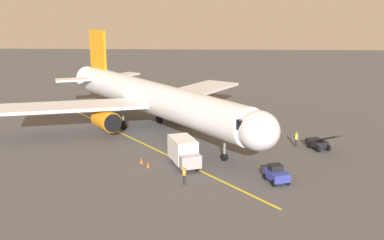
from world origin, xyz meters
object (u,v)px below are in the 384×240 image
at_px(ground_crew_marshaller, 296,139).
at_px(safety_cone_nose_left, 148,165).
at_px(baggage_cart_starboard_side, 209,109).
at_px(tug_rear_apron, 276,174).
at_px(ground_crew_wing_walker, 184,175).
at_px(belt_loader_portside, 318,143).
at_px(airplane, 152,98).
at_px(safety_cone_nose_right, 142,160).
at_px(box_truck_near_nose, 184,152).

relative_size(ground_crew_marshaller, safety_cone_nose_left, 3.11).
bearing_deg(ground_crew_marshaller, baggage_cart_starboard_side, -58.98).
bearing_deg(tug_rear_apron, ground_crew_wing_walker, 6.83).
height_order(belt_loader_portside, baggage_cart_starboard_side, belt_loader_portside).
distance_m(airplane, tug_rear_apron, 21.08).
bearing_deg(safety_cone_nose_left, ground_crew_wing_walker, 131.92).
distance_m(baggage_cart_starboard_side, safety_cone_nose_right, 22.76).
bearing_deg(safety_cone_nose_right, baggage_cart_starboard_side, -106.20).
xyz_separation_m(box_truck_near_nose, safety_cone_nose_right, (4.16, -0.53, -1.11)).
bearing_deg(airplane, tug_rear_apron, 128.04).
xyz_separation_m(ground_crew_wing_walker, safety_cone_nose_right, (4.49, -5.30, -0.61)).
height_order(ground_crew_marshaller, belt_loader_portside, belt_loader_portside).
bearing_deg(baggage_cart_starboard_side, airplane, 55.32).
distance_m(airplane, ground_crew_marshaller, 17.67).
height_order(box_truck_near_nose, baggage_cart_starboard_side, box_truck_near_nose).
relative_size(box_truck_near_nose, safety_cone_nose_right, 9.08).
relative_size(ground_crew_wing_walker, safety_cone_nose_right, 3.11).
bearing_deg(box_truck_near_nose, airplane, -69.87).
bearing_deg(ground_crew_marshaller, airplane, -20.25).
xyz_separation_m(safety_cone_nose_left, safety_cone_nose_right, (0.80, -1.19, 0.00)).
distance_m(ground_crew_marshaller, belt_loader_portside, 2.34).
bearing_deg(safety_cone_nose_right, airplane, -87.89).
bearing_deg(baggage_cart_starboard_side, safety_cone_nose_right, 73.80).
xyz_separation_m(ground_crew_marshaller, safety_cone_nose_left, (15.08, 7.21, -0.61)).
distance_m(box_truck_near_nose, tug_rear_apron, 9.09).
relative_size(belt_loader_portside, baggage_cart_starboard_side, 1.59).
relative_size(safety_cone_nose_left, safety_cone_nose_right, 1.00).
xyz_separation_m(tug_rear_apron, safety_cone_nose_right, (12.39, -4.36, -0.43)).
xyz_separation_m(airplane, belt_loader_portside, (-18.55, 6.70, -3.29)).
distance_m(ground_crew_wing_walker, baggage_cart_starboard_side, 27.22).
bearing_deg(airplane, ground_crew_marshaller, 159.75).
bearing_deg(safety_cone_nose_right, ground_crew_marshaller, -159.24).
bearing_deg(ground_crew_wing_walker, tug_rear_apron, -173.17).
distance_m(box_truck_near_nose, baggage_cart_starboard_side, 22.51).
relative_size(baggage_cart_starboard_side, safety_cone_nose_right, 5.36).
height_order(baggage_cart_starboard_side, tug_rear_apron, tug_rear_apron).
xyz_separation_m(belt_loader_portside, safety_cone_nose_right, (18.10, 5.34, -0.44)).
distance_m(belt_loader_portside, safety_cone_nose_left, 18.51).
height_order(ground_crew_marshaller, baggage_cart_starboard_side, ground_crew_marshaller).
distance_m(ground_crew_marshaller, box_truck_near_nose, 13.42).
relative_size(ground_crew_marshaller, baggage_cart_starboard_side, 0.58).
height_order(baggage_cart_starboard_side, safety_cone_nose_right, baggage_cart_starboard_side).
height_order(box_truck_near_nose, belt_loader_portside, box_truck_near_nose).
distance_m(airplane, ground_crew_wing_walker, 18.30).
bearing_deg(safety_cone_nose_left, safety_cone_nose_right, -56.30).
xyz_separation_m(ground_crew_marshaller, belt_loader_portside, (-2.23, 0.68, -0.17)).
height_order(ground_crew_wing_walker, safety_cone_nose_left, ground_crew_wing_walker).
xyz_separation_m(ground_crew_wing_walker, belt_loader_portside, (-13.62, -10.64, -0.17)).
relative_size(ground_crew_wing_walker, tug_rear_apron, 0.64).
bearing_deg(ground_crew_marshaller, belt_loader_portside, 163.05).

